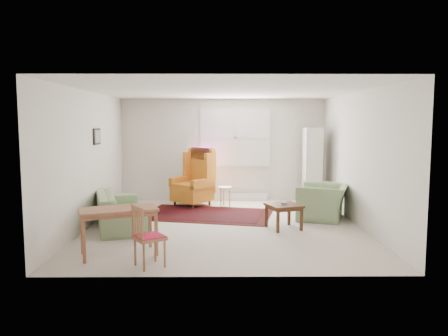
{
  "coord_description": "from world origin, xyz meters",
  "views": [
    {
      "loc": [
        -0.07,
        -8.04,
        1.93
      ],
      "look_at": [
        0.0,
        0.3,
        1.05
      ],
      "focal_mm": 35.0,
      "sensor_mm": 36.0,
      "label": 1
    }
  ],
  "objects_px": {
    "desk": "(119,232)",
    "stool": "(225,196)",
    "coffee_table": "(284,216)",
    "desk_chair": "(150,236)",
    "sofa": "(121,203)",
    "armchair": "(323,198)",
    "wingback_chair": "(192,177)",
    "cabinet": "(312,166)"
  },
  "relations": [
    {
      "from": "wingback_chair",
      "to": "desk",
      "type": "distance_m",
      "value": 3.9
    },
    {
      "from": "wingback_chair",
      "to": "coffee_table",
      "type": "distance_m",
      "value": 2.92
    },
    {
      "from": "desk",
      "to": "desk_chair",
      "type": "relative_size",
      "value": 1.3
    },
    {
      "from": "desk_chair",
      "to": "cabinet",
      "type": "bearing_deg",
      "value": -67.72
    },
    {
      "from": "sofa",
      "to": "cabinet",
      "type": "distance_m",
      "value": 4.59
    },
    {
      "from": "stool",
      "to": "desk_chair",
      "type": "xyz_separation_m",
      "value": [
        -1.05,
        -4.25,
        0.19
      ]
    },
    {
      "from": "stool",
      "to": "wingback_chair",
      "type": "bearing_deg",
      "value": 174.83
    },
    {
      "from": "armchair",
      "to": "wingback_chair",
      "type": "bearing_deg",
      "value": -97.93
    },
    {
      "from": "stool",
      "to": "cabinet",
      "type": "relative_size",
      "value": 0.25
    },
    {
      "from": "stool",
      "to": "cabinet",
      "type": "height_order",
      "value": "cabinet"
    },
    {
      "from": "armchair",
      "to": "cabinet",
      "type": "bearing_deg",
      "value": -164.25
    },
    {
      "from": "stool",
      "to": "desk",
      "type": "bearing_deg",
      "value": -112.97
    },
    {
      "from": "sofa",
      "to": "desk",
      "type": "bearing_deg",
      "value": 174.47
    },
    {
      "from": "sofa",
      "to": "wingback_chair",
      "type": "xyz_separation_m",
      "value": [
        1.21,
        1.95,
        0.24
      ]
    },
    {
      "from": "armchair",
      "to": "wingback_chair",
      "type": "xyz_separation_m",
      "value": [
        -2.71,
        1.43,
        0.26
      ]
    },
    {
      "from": "armchair",
      "to": "cabinet",
      "type": "xyz_separation_m",
      "value": [
        0.12,
        1.61,
        0.49
      ]
    },
    {
      "from": "stool",
      "to": "desk_chair",
      "type": "bearing_deg",
      "value": -103.85
    },
    {
      "from": "coffee_table",
      "to": "stool",
      "type": "height_order",
      "value": "coffee_table"
    },
    {
      "from": "stool",
      "to": "armchair",
      "type": "bearing_deg",
      "value": -35.02
    },
    {
      "from": "cabinet",
      "to": "sofa",
      "type": "bearing_deg",
      "value": -148.85
    },
    {
      "from": "wingback_chair",
      "to": "desk_chair",
      "type": "bearing_deg",
      "value": -54.44
    },
    {
      "from": "armchair",
      "to": "desk_chair",
      "type": "relative_size",
      "value": 1.27
    },
    {
      "from": "armchair",
      "to": "wingback_chair",
      "type": "height_order",
      "value": "wingback_chair"
    },
    {
      "from": "cabinet",
      "to": "desk_chair",
      "type": "height_order",
      "value": "cabinet"
    },
    {
      "from": "armchair",
      "to": "cabinet",
      "type": "distance_m",
      "value": 1.68
    },
    {
      "from": "desk",
      "to": "stool",
      "type": "bearing_deg",
      "value": 67.03
    },
    {
      "from": "coffee_table",
      "to": "wingback_chair",
      "type": "bearing_deg",
      "value": 128.65
    },
    {
      "from": "stool",
      "to": "desk",
      "type": "height_order",
      "value": "desk"
    },
    {
      "from": "sofa",
      "to": "desk_chair",
      "type": "bearing_deg",
      "value": -176.27
    },
    {
      "from": "sofa",
      "to": "stool",
      "type": "relative_size",
      "value": 4.71
    },
    {
      "from": "desk_chair",
      "to": "wingback_chair",
      "type": "bearing_deg",
      "value": -36.85
    },
    {
      "from": "armchair",
      "to": "desk_chair",
      "type": "xyz_separation_m",
      "value": [
        -3.0,
        -2.89,
        0.01
      ]
    },
    {
      "from": "sofa",
      "to": "desk",
      "type": "distance_m",
      "value": 1.88
    },
    {
      "from": "sofa",
      "to": "armchair",
      "type": "height_order",
      "value": "sofa"
    },
    {
      "from": "sofa",
      "to": "coffee_table",
      "type": "xyz_separation_m",
      "value": [
        3.02,
        -0.3,
        -0.2
      ]
    },
    {
      "from": "sofa",
      "to": "desk",
      "type": "relative_size",
      "value": 1.95
    },
    {
      "from": "desk_chair",
      "to": "armchair",
      "type": "bearing_deg",
      "value": -79.06
    },
    {
      "from": "sofa",
      "to": "desk_chair",
      "type": "xyz_separation_m",
      "value": [
        0.92,
        -2.37,
        -0.01
      ]
    },
    {
      "from": "cabinet",
      "to": "desk",
      "type": "bearing_deg",
      "value": -129.21
    },
    {
      "from": "coffee_table",
      "to": "desk",
      "type": "relative_size",
      "value": 0.51
    },
    {
      "from": "armchair",
      "to": "coffee_table",
      "type": "relative_size",
      "value": 1.9
    },
    {
      "from": "coffee_table",
      "to": "desk_chair",
      "type": "relative_size",
      "value": 0.67
    }
  ]
}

